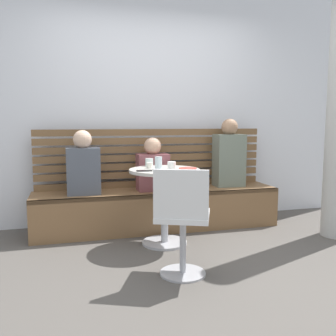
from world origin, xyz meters
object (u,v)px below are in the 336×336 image
(person_adult, at_px, (229,156))
(person_child_middle, at_px, (153,167))
(white_chair, at_px, (182,218))
(plate_small, at_px, (188,168))
(booth_bench, at_px, (158,209))
(cup_glass_short, at_px, (149,162))
(cup_espresso_small, at_px, (149,165))
(phone_on_table, at_px, (144,171))
(cup_ceramic_white, at_px, (172,165))
(cafe_table, at_px, (164,192))
(cup_glass_tall, at_px, (158,163))
(person_child_left, at_px, (83,166))

(person_adult, bearing_deg, person_child_middle, -177.61)
(white_chair, xyz_separation_m, plate_small, (0.29, 0.74, 0.28))
(booth_bench, height_order, cup_glass_short, cup_glass_short)
(cup_espresso_small, xyz_separation_m, phone_on_table, (-0.09, -0.21, -0.02))
(person_adult, relative_size, cup_ceramic_white, 9.84)
(cafe_table, bearing_deg, cup_glass_short, 109.02)
(cup_ceramic_white, bearing_deg, booth_bench, 90.56)
(person_adult, bearing_deg, cup_glass_tall, -150.45)
(booth_bench, distance_m, cafe_table, 0.61)
(cup_espresso_small, bearing_deg, plate_small, -26.55)
(white_chair, xyz_separation_m, phone_on_table, (-0.14, 0.71, 0.28))
(cup_glass_tall, xyz_separation_m, phone_on_table, (-0.16, -0.10, -0.06))
(cafe_table, height_order, person_child_left, person_child_left)
(cafe_table, relative_size, cup_espresso_small, 13.21)
(booth_bench, height_order, phone_on_table, phone_on_table)
(person_adult, bearing_deg, white_chair, -126.21)
(booth_bench, bearing_deg, cafe_table, -97.00)
(cup_glass_tall, relative_size, phone_on_table, 0.86)
(cup_glass_tall, xyz_separation_m, cup_ceramic_white, (0.13, -0.01, -0.03))
(person_child_left, height_order, cup_glass_short, person_child_left)
(person_adult, xyz_separation_m, cup_espresso_small, (-1.05, -0.46, -0.03))
(white_chair, xyz_separation_m, cup_ceramic_white, (0.14, 0.80, 0.31))
(plate_small, bearing_deg, phone_on_table, -175.21)
(white_chair, distance_m, cup_ceramic_white, 0.87)
(person_adult, height_order, phone_on_table, person_adult)
(cafe_table, distance_m, cup_glass_tall, 0.29)
(phone_on_table, bearing_deg, person_adult, -58.69)
(booth_bench, relative_size, phone_on_table, 19.29)
(cup_glass_short, bearing_deg, person_adult, 16.26)
(person_adult, xyz_separation_m, cup_glass_short, (-1.02, -0.30, -0.01))
(cup_glass_tall, relative_size, cup_espresso_small, 2.14)
(booth_bench, xyz_separation_m, phone_on_table, (-0.28, -0.63, 0.52))
(person_adult, bearing_deg, cup_espresso_small, -156.54)
(person_child_left, xyz_separation_m, cup_ceramic_white, (0.81, -0.50, 0.04))
(white_chair, xyz_separation_m, cup_glass_tall, (0.02, 0.81, 0.34))
(cup_glass_short, bearing_deg, booth_bench, 59.34)
(white_chair, bearing_deg, cup_ceramic_white, 79.78)
(cup_glass_tall, bearing_deg, cup_ceramic_white, -2.98)
(person_child_middle, relative_size, phone_on_table, 4.16)
(cafe_table, relative_size, phone_on_table, 5.29)
(person_adult, xyz_separation_m, cup_ceramic_white, (-0.86, -0.57, -0.02))
(cafe_table, bearing_deg, cup_glass_tall, 177.85)
(cup_ceramic_white, relative_size, phone_on_table, 0.57)
(person_child_left, xyz_separation_m, cup_glass_short, (0.65, -0.23, 0.05))
(cafe_table, distance_m, phone_on_table, 0.33)
(booth_bench, xyz_separation_m, cup_glass_tall, (-0.12, -0.53, 0.58))
(booth_bench, bearing_deg, person_adult, 2.25)
(person_child_left, bearing_deg, cup_ceramic_white, -31.80)
(cup_glass_tall, distance_m, cup_ceramic_white, 0.13)
(plate_small, bearing_deg, cafe_table, 163.14)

